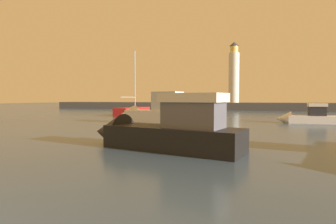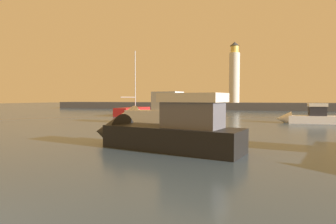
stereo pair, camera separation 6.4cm
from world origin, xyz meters
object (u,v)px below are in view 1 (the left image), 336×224
motorboat_1 (305,117)px  lighthouse (234,74)px  sailboat_moored (133,111)px  motorboat_0 (152,113)px  motorboat_3 (158,131)px

motorboat_1 → lighthouse: bearing=105.9°
lighthouse → motorboat_1: (8.61, -30.29, -6.83)m
motorboat_1 → sailboat_moored: size_ratio=0.62×
motorboat_0 → motorboat_3: bearing=-68.8°
motorboat_3 → sailboat_moored: sailboat_moored is taller
sailboat_moored → motorboat_3: bearing=-63.5°
motorboat_1 → sailboat_moored: sailboat_moored is taller
motorboat_0 → motorboat_3: size_ratio=0.95×
lighthouse → motorboat_1: size_ratio=2.22×
motorboat_0 → lighthouse: bearing=81.6°
lighthouse → sailboat_moored: size_ratio=1.37×
lighthouse → motorboat_0: (-5.18, -34.90, -6.38)m
motorboat_3 → motorboat_0: bearing=111.2°
motorboat_1 → motorboat_3: motorboat_3 is taller
motorboat_1 → motorboat_0: bearing=-161.5°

